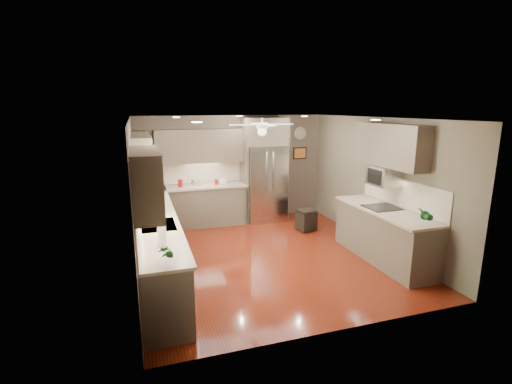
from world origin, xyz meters
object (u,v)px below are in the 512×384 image
canister_d (217,182)px  refrigerator (265,172)px  canister_a (180,183)px  potted_plant_right (425,215)px  bowl (223,183)px  paper_towel (162,235)px  canister_b (193,182)px  stool (306,220)px  canister_c (200,182)px  potted_plant_left (165,252)px  soap_bottle (147,214)px  microwave (384,176)px

canister_d → refrigerator: size_ratio=0.05×
canister_a → potted_plant_right: potted_plant_right is taller
bowl → paper_towel: bearing=-114.4°
canister_b → paper_towel: size_ratio=0.44×
refrigerator → bowl: bearing=178.6°
canister_a → stool: (2.59, -1.10, -0.78)m
canister_c → potted_plant_left: bearing=-104.6°
canister_b → potted_plant_right: bearing=-54.0°
stool → soap_bottle: bearing=-159.9°
canister_b → canister_d: canister_b is taller
bowl → refrigerator: bearing=-1.4°
canister_a → potted_plant_left: size_ratio=0.64×
refrigerator → paper_towel: size_ratio=8.60×
soap_bottle → refrigerator: (2.78, 2.31, 0.16)m
microwave → potted_plant_right: bearing=-95.8°
refrigerator → microwave: size_ratio=4.45×
refrigerator → paper_towel: bearing=-126.5°
soap_bottle → paper_towel: size_ratio=0.62×
canister_d → soap_bottle: (-1.62, -2.35, 0.03)m
potted_plant_left → bowl: potted_plant_left is taller
canister_b → microwave: microwave is taller
potted_plant_left → stool: bearing=43.4°
potted_plant_left → stool: size_ratio=0.60×
canister_b → paper_towel: bearing=-104.3°
canister_a → soap_bottle: (-0.79, -2.34, 0.01)m
canister_d → refrigerator: (1.16, -0.03, 0.19)m
canister_d → potted_plant_right: bearing=-59.0°
canister_d → potted_plant_left: (-1.47, -4.18, 0.07)m
microwave → canister_a: bearing=140.4°
potted_plant_right → microwave: size_ratio=0.59×
canister_b → refrigerator: size_ratio=0.05×
canister_c → potted_plant_left: size_ratio=0.62×
canister_a → canister_b: canister_a is taller
potted_plant_left → canister_d: bearing=70.6°
microwave → paper_towel: 4.07m
canister_b → canister_d: 0.54m
potted_plant_right → bowl: potted_plant_right is taller
canister_c → bowl: size_ratio=0.78×
bowl → microwave: (2.33, -2.73, 0.51)m
potted_plant_left → canister_b: bearing=77.5°
potted_plant_left → paper_towel: bearing=89.5°
potted_plant_left → soap_bottle: bearing=94.5°
canister_a → microwave: microwave is taller
stool → paper_towel: bearing=-142.5°
canister_a → soap_bottle: size_ratio=0.98×
canister_a → bowl: bearing=-0.2°
canister_d → refrigerator: refrigerator is taller
soap_bottle → potted_plant_left: size_ratio=0.65×
stool → refrigerator: bearing=119.5°
potted_plant_left → paper_towel: (0.00, 0.58, 0.01)m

